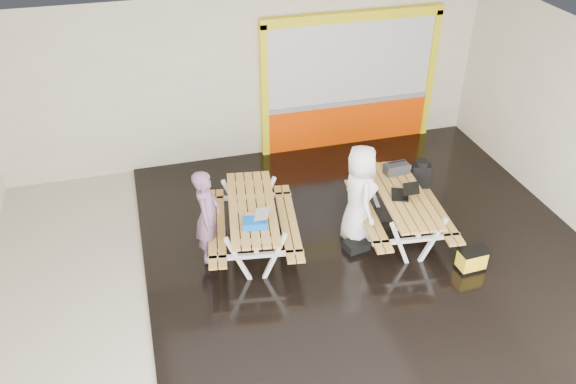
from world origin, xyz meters
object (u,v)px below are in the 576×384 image
object	(u,v)px
laptop_left	(256,218)
fluke_bag	(472,260)
picnic_table_right	(401,203)
person_left	(207,216)
dark_case	(356,245)
picnic_table_left	(252,217)
toolbox	(396,168)
backpack	(421,174)
person_right	(359,195)
laptop_right	(404,192)
blue_pouch	(255,223)

from	to	relation	value
laptop_left	fluke_bag	distance (m)	3.57
picnic_table_right	fluke_bag	size ratio (longest dim) A/B	5.02
person_left	dark_case	bearing A→B (deg)	-79.92
dark_case	picnic_table_left	bearing A→B (deg)	161.89
picnic_table_left	dark_case	xyz separation A→B (m)	(1.68, -0.55, -0.54)
toolbox	backpack	distance (m)	0.52
picnic_table_right	toolbox	world-z (taller)	toolbox
picnic_table_right	fluke_bag	xyz separation A→B (m)	(0.72, -1.24, -0.43)
picnic_table_right	person_right	distance (m)	0.80
picnic_table_left	laptop_right	bearing A→B (deg)	-7.89
person_right	laptop_left	world-z (taller)	person_right
person_left	backpack	xyz separation A→B (m)	(3.98, 0.44, -0.13)
laptop_left	blue_pouch	bearing A→B (deg)	-107.69
person_left	person_right	distance (m)	2.57
picnic_table_right	person_right	bearing A→B (deg)	173.05
blue_pouch	fluke_bag	size ratio (longest dim) A/B	0.82
person_right	backpack	size ratio (longest dim) A/B	3.25
person_left	laptop_left	world-z (taller)	person_left
laptop_right	person_left	bearing A→B (deg)	176.05
picnic_table_right	laptop_left	bearing A→B (deg)	-177.71
blue_pouch	backpack	world-z (taller)	backpack
picnic_table_right	dark_case	xyz separation A→B (m)	(-0.89, -0.25, -0.54)
laptop_left	fluke_bag	world-z (taller)	laptop_left
picnic_table_left	person_left	size ratio (longest dim) A/B	1.46
toolbox	fluke_bag	distance (m)	2.10
blue_pouch	toolbox	size ratio (longest dim) A/B	0.86
laptop_right	toolbox	world-z (taller)	toolbox
picnic_table_right	toolbox	xyz separation A→B (m)	(0.16, 0.65, 0.30)
backpack	picnic_table_left	bearing A→B (deg)	-174.50
laptop_right	laptop_left	bearing A→B (deg)	-178.96
laptop_left	laptop_right	xyz separation A→B (m)	(2.59, 0.05, -0.00)
blue_pouch	backpack	bearing A→B (deg)	14.40
laptop_right	toolbox	bearing A→B (deg)	76.31
blue_pouch	dark_case	distance (m)	1.92
laptop_left	toolbox	size ratio (longest dim) A/B	1.14
backpack	dark_case	world-z (taller)	backpack
picnic_table_left	person_left	bearing A→B (deg)	-170.54
picnic_table_left	laptop_right	xyz separation A→B (m)	(2.56, -0.35, 0.26)
person_right	laptop_left	xyz separation A→B (m)	(-1.84, -0.20, 0.02)
laptop_right	backpack	xyz separation A→B (m)	(0.66, 0.67, -0.15)
picnic_table_right	fluke_bag	bearing A→B (deg)	-59.71
picnic_table_left	fluke_bag	distance (m)	3.66
person_right	fluke_bag	xyz separation A→B (m)	(1.48, -1.33, -0.67)
fluke_bag	picnic_table_right	bearing A→B (deg)	120.29
laptop_left	dark_case	bearing A→B (deg)	-4.92
picnic_table_right	backpack	world-z (taller)	backpack
picnic_table_left	laptop_right	size ratio (longest dim) A/B	4.23
fluke_bag	blue_pouch	bearing A→B (deg)	163.40
person_left	fluke_bag	xyz separation A→B (m)	(4.05, -1.41, -0.68)
dark_case	fluke_bag	bearing A→B (deg)	-31.45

